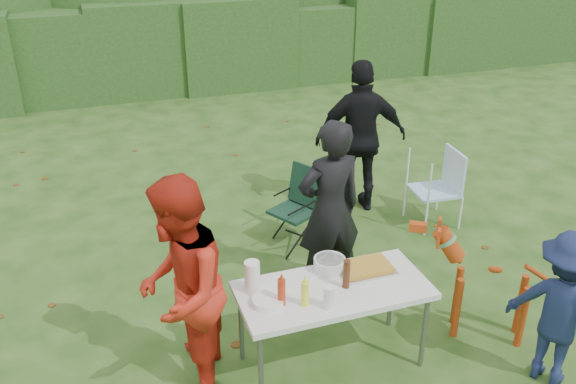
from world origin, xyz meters
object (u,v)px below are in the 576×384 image
object	(u,v)px
dog	(493,286)
paper_towel_roll	(252,277)
beer_bottle	(346,274)
person_black_puffy	(361,138)
folding_table	(333,293)
person_red_jacket	(180,291)
ketchup_bottle	(282,292)
camping_chair	(295,207)
lawn_chair	(434,188)
mustard_bottle	(305,294)
person_cook	(330,210)
child	(563,310)

from	to	relation	value
dog	paper_towel_roll	bearing A→B (deg)	25.32
beer_bottle	person_black_puffy	bearing A→B (deg)	62.71
folding_table	person_red_jacket	world-z (taller)	person_red_jacket
person_red_jacket	dog	xyz separation A→B (m)	(2.58, -0.23, -0.38)
person_black_puffy	ketchup_bottle	world-z (taller)	person_black_puffy
person_black_puffy	person_red_jacket	bearing A→B (deg)	53.71
camping_chair	lawn_chair	bearing A→B (deg)	146.89
mustard_bottle	camping_chair	bearing A→B (deg)	72.41
ketchup_bottle	person_black_puffy	bearing A→B (deg)	54.23
person_red_jacket	mustard_bottle	xyz separation A→B (m)	(0.87, -0.26, -0.05)
person_red_jacket	mustard_bottle	bearing A→B (deg)	92.80
person_black_puffy	ketchup_bottle	size ratio (longest dim) A/B	8.36
mustard_bottle	ketchup_bottle	distance (m)	0.17
person_red_jacket	lawn_chair	world-z (taller)	person_red_jacket
person_red_jacket	camping_chair	distance (m)	2.43
person_cook	ketchup_bottle	world-z (taller)	person_cook
beer_bottle	paper_towel_roll	xyz separation A→B (m)	(-0.70, 0.18, 0.01)
folding_table	beer_bottle	distance (m)	0.20
lawn_chair	mustard_bottle	xyz separation A→B (m)	(-2.32, -1.96, 0.39)
lawn_chair	person_black_puffy	bearing A→B (deg)	-38.69
dog	lawn_chair	distance (m)	2.03
camping_chair	paper_towel_roll	bearing A→B (deg)	32.39
ketchup_bottle	lawn_chair	bearing A→B (deg)	37.44
person_black_puffy	mustard_bottle	xyz separation A→B (m)	(-1.66, -2.59, -0.08)
paper_towel_roll	person_cook	bearing A→B (deg)	39.75
child	ketchup_bottle	xyz separation A→B (m)	(-2.03, 0.65, 0.19)
folding_table	person_red_jacket	size ratio (longest dim) A/B	0.84
ketchup_bottle	paper_towel_roll	size ratio (longest dim) A/B	0.85
dog	camping_chair	distance (m)	2.31
camping_chair	beer_bottle	xyz separation A→B (m)	(-0.28, -1.98, 0.44)
person_cook	person_black_puffy	size ratio (longest dim) A/B	0.95
dog	ketchup_bottle	xyz separation A→B (m)	(-1.87, 0.03, 0.34)
dog	beer_bottle	world-z (taller)	dog
person_red_jacket	paper_towel_roll	world-z (taller)	person_red_jacket
person_cook	dog	world-z (taller)	person_cook
mustard_bottle	person_cook	bearing A→B (deg)	59.43
person_black_puffy	paper_towel_roll	xyz separation A→B (m)	(-1.98, -2.30, -0.05)
lawn_chair	ketchup_bottle	world-z (taller)	ketchup_bottle
dog	camping_chair	size ratio (longest dim) A/B	1.27
lawn_chair	camping_chair	bearing A→B (deg)	0.44
camping_chair	lawn_chair	world-z (taller)	lawn_chair
person_cook	lawn_chair	bearing A→B (deg)	-157.81
lawn_chair	beer_bottle	distance (m)	2.72
folding_table	child	xyz separation A→B (m)	(1.58, -0.72, -0.03)
person_red_jacket	paper_towel_roll	bearing A→B (deg)	113.19
person_cook	person_red_jacket	xyz separation A→B (m)	(-1.52, -0.85, 0.02)
camping_chair	beer_bottle	size ratio (longest dim) A/B	3.51
person_black_puffy	camping_chair	distance (m)	1.23
folding_table	paper_towel_roll	distance (m)	0.65
dog	person_red_jacket	bearing A→B (deg)	27.76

